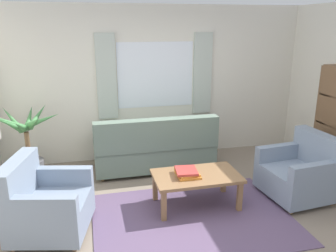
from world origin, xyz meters
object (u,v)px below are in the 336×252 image
Objects in this scene: armchair_left at (45,204)px; coffee_table at (196,179)px; armchair_right at (301,172)px; book_stack_on_table at (187,173)px; potted_plant at (28,147)px; couch at (154,148)px.

armchair_left is 1.84m from coffee_table.
armchair_left is at bearing -94.19° from armchair_right.
coffee_table is at bearing -2.02° from book_stack_on_table.
coffee_table is 2.60m from potted_plant.
coffee_table is at bearing -71.89° from armchair_left.
potted_plant is at bearing -3.18° from couch.
armchair_right is (1.75, -1.35, -0.01)m from couch.
potted_plant is (-3.66, 1.46, 0.16)m from armchair_right.
coffee_table is (-1.45, 0.09, 0.03)m from armchair_right.
armchair_left is 3.28m from armchair_right.
book_stack_on_table is at bearing 177.98° from coffee_table.
book_stack_on_table is (0.17, -1.26, 0.11)m from couch.
couch is 1.65× the size of potted_plant.
coffee_table is at bearing 103.19° from couch.
armchair_left reaches higher than book_stack_on_table.
book_stack_on_table is at bearing -99.01° from armchair_right.
potted_plant is (-2.21, 1.37, 0.13)m from coffee_table.
coffee_table is (0.30, -1.26, 0.01)m from couch.
book_stack_on_table is (-1.58, 0.10, 0.12)m from armchair_right.
book_stack_on_table is 2.49m from potted_plant.
coffee_table is at bearing -99.13° from armchair_right.
potted_plant is (-0.38, 1.53, 0.16)m from armchair_left.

